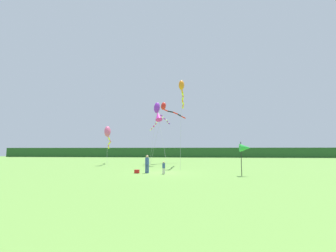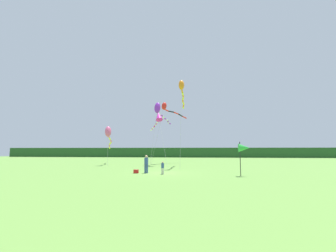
{
  "view_description": "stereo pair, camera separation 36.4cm",
  "coord_description": "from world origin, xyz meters",
  "views": [
    {
      "loc": [
        2.81,
        -21.74,
        2.18
      ],
      "look_at": [
        0.0,
        6.0,
        5.07
      ],
      "focal_mm": 24.53,
      "sensor_mm": 36.0,
      "label": 1
    },
    {
      "loc": [
        3.17,
        -21.7,
        2.18
      ],
      "look_at": [
        0.0,
        6.0,
        5.07
      ],
      "focal_mm": 24.53,
      "sensor_mm": 36.0,
      "label": 2
    }
  ],
  "objects": [
    {
      "name": "ground_plane",
      "position": [
        0.0,
        0.0,
        0.0
      ],
      "size": [
        120.0,
        120.0,
        0.0
      ],
      "primitive_type": "plane",
      "color": "#6B9E42"
    },
    {
      "name": "distant_treeline",
      "position": [
        0.0,
        45.0,
        1.38
      ],
      "size": [
        108.0,
        2.01,
        2.76
      ],
      "primitive_type": "cube",
      "color": "#234C23",
      "rests_on": "ground"
    },
    {
      "name": "person_adult",
      "position": [
        -1.33,
        -0.35,
        0.93
      ],
      "size": [
        0.37,
        0.37,
        1.67
      ],
      "color": "#334C8C",
      "rests_on": "ground"
    },
    {
      "name": "person_child",
      "position": [
        0.34,
        -1.22,
        0.64
      ],
      "size": [
        0.25,
        0.25,
        1.15
      ],
      "color": "silver",
      "rests_on": "ground"
    },
    {
      "name": "cooler_box",
      "position": [
        -2.25,
        -0.52,
        0.17
      ],
      "size": [
        0.43,
        0.33,
        0.33
      ],
      "primitive_type": "cube",
      "color": "red",
      "rests_on": "ground"
    },
    {
      "name": "banner_flag_pole",
      "position": [
        7.32,
        -1.76,
        2.32
      ],
      "size": [
        0.9,
        0.7,
        2.85
      ],
      "color": "black",
      "rests_on": "ground"
    },
    {
      "name": "kite_rainbow",
      "position": [
        -9.14,
        10.15,
        4.5
      ],
      "size": [
        2.63,
        7.35,
        5.61
      ],
      "color": "#B2B2B2",
      "rests_on": "ground"
    },
    {
      "name": "kite_orange",
      "position": [
        1.71,
        6.34,
        9.7
      ],
      "size": [
        0.72,
        7.96,
        10.69
      ],
      "color": "#B2B2B2",
      "rests_on": "ground"
    },
    {
      "name": "kite_magenta",
      "position": [
        -1.91,
        10.33,
        6.75
      ],
      "size": [
        3.83,
        8.46,
        7.73
      ],
      "color": "#B2B2B2",
      "rests_on": "ground"
    },
    {
      "name": "kite_purple",
      "position": [
        -2.04,
        11.78,
        8.09
      ],
      "size": [
        1.98,
        8.46,
        9.22
      ],
      "color": "#B2B2B2",
      "rests_on": "ground"
    },
    {
      "name": "kite_red",
      "position": [
        -1.29,
        15.09,
        9.05
      ],
      "size": [
        5.29,
        5.76,
        9.94
      ],
      "color": "#B2B2B2",
      "rests_on": "ground"
    }
  ]
}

